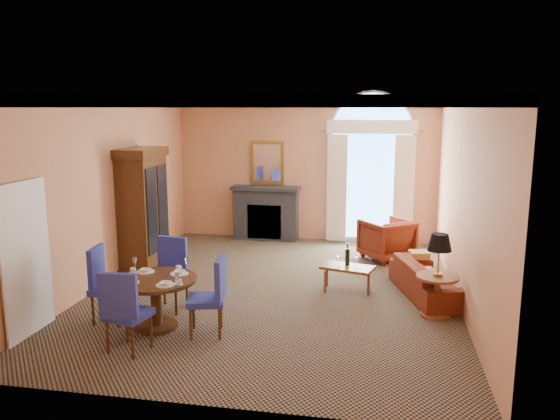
% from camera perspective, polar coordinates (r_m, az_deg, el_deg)
% --- Properties ---
extents(ground, '(7.50, 7.50, 0.00)m').
position_cam_1_polar(ground, '(9.44, -0.55, -8.34)').
color(ground, '#13173C').
rests_on(ground, ground).
extents(room_envelope, '(6.04, 7.52, 3.45)m').
position_cam_1_polar(room_envelope, '(9.60, 0.03, 7.30)').
color(room_envelope, '#E69C6E').
rests_on(room_envelope, ground).
extents(armoire, '(0.67, 1.19, 2.33)m').
position_cam_1_polar(armoire, '(10.71, -14.16, -0.15)').
color(armoire, '#3C200D').
rests_on(armoire, ground).
extents(dining_table, '(1.16, 1.16, 0.93)m').
position_cam_1_polar(dining_table, '(7.92, -12.86, -8.26)').
color(dining_table, '#3C200D').
rests_on(dining_table, ground).
extents(dining_chair_north, '(0.54, 0.55, 1.10)m').
position_cam_1_polar(dining_chair_north, '(8.65, -11.32, -5.98)').
color(dining_chair_north, '#262F96').
rests_on(dining_chair_north, ground).
extents(dining_chair_south, '(0.58, 0.58, 1.10)m').
position_cam_1_polar(dining_chair_south, '(7.18, -16.02, -9.73)').
color(dining_chair_south, '#262F96').
rests_on(dining_chair_south, ground).
extents(dining_chair_east, '(0.59, 0.59, 1.10)m').
position_cam_1_polar(dining_chair_east, '(7.52, -7.03, -8.42)').
color(dining_chair_east, '#262F96').
rests_on(dining_chair_east, ground).
extents(dining_chair_west, '(0.54, 0.52, 1.10)m').
position_cam_1_polar(dining_chair_west, '(8.35, -17.93, -6.93)').
color(dining_chair_west, '#262F96').
rests_on(dining_chair_west, ground).
extents(sofa, '(1.25, 2.05, 0.56)m').
position_cam_1_polar(sofa, '(9.40, 15.22, -7.02)').
color(sofa, maroon).
rests_on(sofa, ground).
extents(armchair, '(1.26, 1.27, 0.83)m').
position_cam_1_polar(armchair, '(11.37, 11.07, -3.03)').
color(armchair, maroon).
rests_on(armchair, ground).
extents(coffee_table, '(0.95, 0.69, 0.81)m').
position_cam_1_polar(coffee_table, '(9.35, 7.06, -5.95)').
color(coffee_table, brown).
rests_on(coffee_table, ground).
extents(side_table, '(0.63, 0.63, 1.24)m').
position_cam_1_polar(side_table, '(8.41, 16.21, -5.60)').
color(side_table, brown).
rests_on(side_table, ground).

